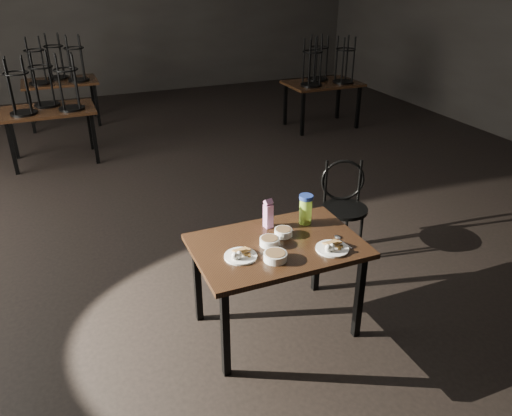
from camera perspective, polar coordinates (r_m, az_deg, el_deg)
name	(u,v)px	position (r m, az deg, el deg)	size (l,w,h in m)	color
main_table	(277,253)	(3.62, 2.45, -5.15)	(1.20, 0.80, 0.75)	black
plate_left	(240,255)	(3.41, -1.79, -5.36)	(0.23, 0.23, 0.07)	white
plate_right	(332,247)	(3.53, 8.71, -4.45)	(0.23, 0.23, 0.08)	white
bowl_near	(269,241)	(3.54, 1.54, -3.82)	(0.14, 0.14, 0.05)	white
bowl_far	(283,232)	(3.66, 3.14, -2.76)	(0.13, 0.13, 0.05)	white
bowl_big	(275,256)	(3.37, 2.21, -5.52)	(0.16, 0.16, 0.06)	white
juice_carton	(268,214)	(3.74, 1.41, -0.71)	(0.07, 0.07, 0.23)	#951B70
water_bottle	(306,209)	(3.81, 5.70, -0.10)	(0.11, 0.11, 0.23)	#AFE944
spoon	(339,238)	(3.68, 9.44, -3.40)	(0.05, 0.21, 0.01)	silver
bentwood_chair	(344,201)	(4.76, 9.98, 0.83)	(0.48, 0.47, 0.91)	black
bg_table_left	(48,107)	(7.43, -22.70, 10.59)	(1.20, 0.80, 1.48)	black
bg_table_right	(323,81)	(8.54, 7.69, 14.21)	(1.20, 0.80, 1.48)	black
bg_table_far	(59,79)	(9.20, -21.59, 13.54)	(1.20, 0.80, 1.48)	black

